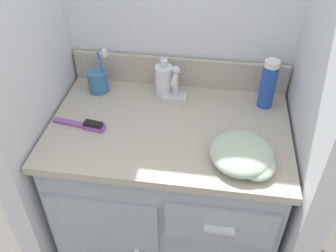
{
  "coord_description": "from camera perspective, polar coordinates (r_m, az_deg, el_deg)",
  "views": [
    {
      "loc": [
        0.15,
        -1.01,
        1.57
      ],
      "look_at": [
        0.0,
        -0.03,
        0.76
      ],
      "focal_mm": 40.0,
      "sensor_mm": 36.0,
      "label": 1
    }
  ],
  "objects": [
    {
      "name": "ground_plane",
      "position": [
        1.88,
        0.13,
        -17.57
      ],
      "size": [
        6.0,
        6.0,
        0.0
      ],
      "primitive_type": "plane",
      "color": "#4C4742"
    },
    {
      "name": "wall_left",
      "position": [
        1.28,
        -22.13,
        14.82
      ],
      "size": [
        0.08,
        0.63,
        2.2
      ],
      "primitive_type": "cube",
      "color": "silver",
      "rests_on": "ground_plane"
    },
    {
      "name": "vanity",
      "position": [
        1.57,
        0.07,
        -10.06
      ],
      "size": [
        0.85,
        0.56,
        0.74
      ],
      "color": "#9EA8B2",
      "rests_on": "ground_plane"
    },
    {
      "name": "backsplash",
      "position": [
        1.5,
        1.64,
        8.23
      ],
      "size": [
        0.85,
        0.02,
        0.12
      ],
      "color": "#B2A899",
      "rests_on": "vanity"
    },
    {
      "name": "sink_faucet",
      "position": [
        1.42,
        1.11,
        5.66
      ],
      "size": [
        0.09,
        0.09,
        0.14
      ],
      "color": "silver",
      "rests_on": "vanity"
    },
    {
      "name": "toothbrush_cup",
      "position": [
        1.5,
        -10.6,
        6.79
      ],
      "size": [
        0.09,
        0.08,
        0.19
      ],
      "color": "teal",
      "rests_on": "vanity"
    },
    {
      "name": "soap_dispenser",
      "position": [
        1.44,
        -0.63,
        7.02
      ],
      "size": [
        0.07,
        0.07,
        0.16
      ],
      "color": "white",
      "rests_on": "vanity"
    },
    {
      "name": "shaving_cream_can",
      "position": [
        1.41,
        15.01,
        6.18
      ],
      "size": [
        0.06,
        0.06,
        0.19
      ],
      "color": "#234CB2",
      "rests_on": "vanity"
    },
    {
      "name": "hairbrush",
      "position": [
        1.34,
        -12.41,
        0.16
      ],
      "size": [
        0.2,
        0.05,
        0.03
      ],
      "rotation": [
        0.0,
        0.0,
        -0.15
      ],
      "color": "purple",
      "rests_on": "vanity"
    },
    {
      "name": "hand_towel",
      "position": [
        1.18,
        11.63,
        -4.37
      ],
      "size": [
        0.2,
        0.21,
        0.07
      ],
      "color": "#A8BCA3",
      "rests_on": "vanity"
    }
  ]
}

